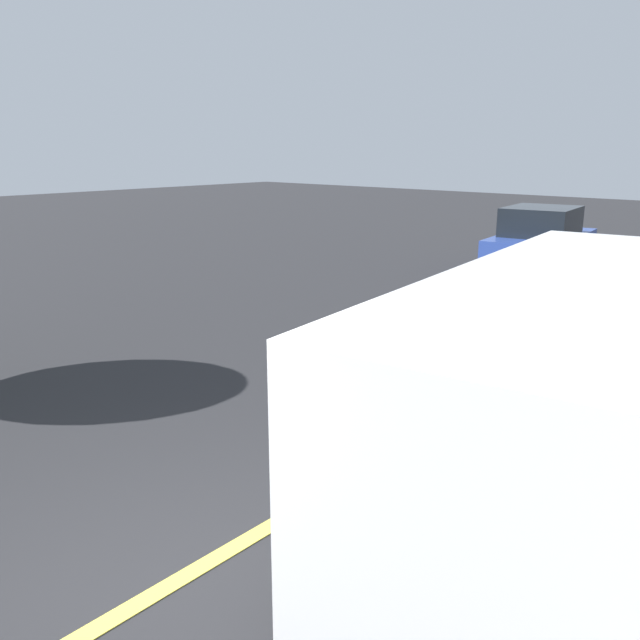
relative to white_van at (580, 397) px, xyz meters
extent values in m
plane|color=#262628|center=(-2.87, 1.96, -1.27)|extent=(80.00, 80.00, 0.00)
cube|color=#E0D14C|center=(0.13, 1.96, -1.26)|extent=(28.00, 0.16, 0.01)
cube|color=white|center=(0.02, 0.00, 0.02)|extent=(5.42, 2.67, 1.82)
cube|color=black|center=(-2.04, -0.27, 0.42)|extent=(0.40, 1.84, 0.80)
cylinder|color=black|center=(-1.86, 0.76, -0.89)|extent=(0.79, 0.36, 0.76)
cylinder|color=black|center=(1.64, 1.23, -0.89)|extent=(0.79, 0.36, 0.76)
cube|color=#2D479E|center=(10.97, 4.98, -0.60)|extent=(4.19, 2.29, 0.69)
cube|color=black|center=(10.77, 4.96, 0.08)|extent=(2.11, 1.81, 0.69)
cylinder|color=black|center=(12.20, 6.05, -0.95)|extent=(0.66, 0.30, 0.64)
cylinder|color=black|center=(12.44, 4.28, -0.95)|extent=(0.66, 0.30, 0.64)
cylinder|color=black|center=(9.51, 5.68, -0.95)|extent=(0.66, 0.30, 0.64)
cylinder|color=black|center=(9.75, 3.92, -0.95)|extent=(0.66, 0.30, 0.64)
camera|label=1|loc=(-4.83, -1.60, 1.86)|focal=36.65mm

